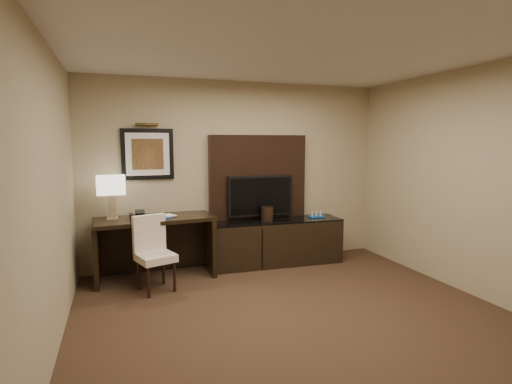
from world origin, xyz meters
name	(u,v)px	position (x,y,z in m)	size (l,w,h in m)	color
floor	(314,335)	(0.00, 0.00, -0.01)	(4.50, 5.00, 0.01)	#342217
ceiling	(319,39)	(0.00, 0.00, 2.70)	(4.50, 5.00, 0.01)	silver
wall_back	(238,173)	(0.00, 2.50, 1.35)	(4.50, 0.01, 2.70)	tan
wall_left	(39,206)	(-2.25, 0.00, 1.35)	(0.01, 5.00, 2.70)	tan
wall_right	(501,185)	(2.25, 0.00, 1.35)	(0.01, 5.00, 2.70)	tan
desk	(156,248)	(-1.26, 2.15, 0.41)	(1.54, 0.66, 0.82)	black
credenza	(277,242)	(0.51, 2.20, 0.33)	(1.94, 0.54, 0.67)	black
tv_wall_panel	(258,178)	(0.30, 2.44, 1.27)	(1.50, 0.12, 1.30)	black
tv	(260,196)	(0.30, 2.34, 1.02)	(1.00, 0.08, 0.60)	black
artwork	(148,154)	(-1.30, 2.48, 1.65)	(0.70, 0.04, 0.70)	black
picture_light	(147,125)	(-1.30, 2.44, 2.05)	(0.04, 0.04, 0.30)	#433215
desk_chair	(156,257)	(-1.30, 1.64, 0.43)	(0.41, 0.48, 0.86)	beige
table_lamp	(112,198)	(-1.79, 2.21, 1.10)	(0.34, 0.20, 0.56)	#9A8160
desk_phone	(138,215)	(-1.48, 2.11, 0.87)	(0.20, 0.18, 0.10)	black
blue_folder	(159,217)	(-1.20, 2.12, 0.83)	(0.22, 0.29, 0.02)	#1845A2
book	(163,210)	(-1.15, 2.12, 0.93)	(0.15, 0.02, 0.20)	#AFAA8A
ice_bucket	(267,214)	(0.36, 2.20, 0.77)	(0.18, 0.18, 0.20)	black
minibar_tray	(316,214)	(1.17, 2.20, 0.71)	(0.23, 0.14, 0.08)	#1853A1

